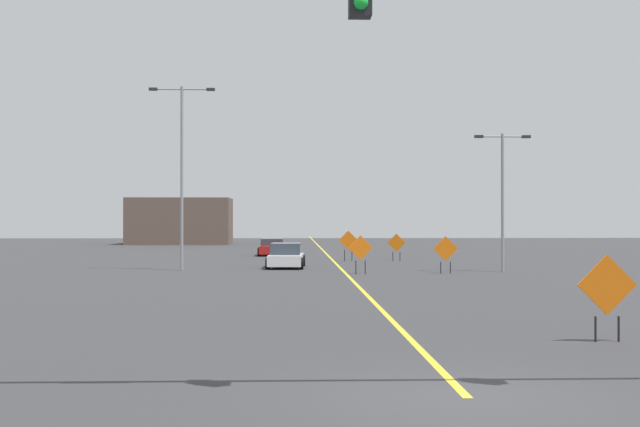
{
  "coord_description": "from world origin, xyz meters",
  "views": [
    {
      "loc": [
        -2.63,
        -12.28,
        2.69
      ],
      "look_at": [
        -1.19,
        31.67,
        3.02
      ],
      "focal_mm": 46.15,
      "sensor_mm": 36.0,
      "label": 1
    }
  ],
  "objects_px": {
    "street_lamp_near_right": "(503,190)",
    "construction_sign_left_lane": "(446,250)",
    "construction_sign_left_shoulder": "(396,244)",
    "car_white_near": "(286,256)",
    "construction_sign_median_far": "(348,242)",
    "construction_sign_median_near": "(361,250)",
    "car_red_distant": "(272,247)",
    "street_lamp_mid_right": "(182,164)",
    "construction_sign_right_shoulder": "(607,288)"
  },
  "relations": [
    {
      "from": "street_lamp_mid_right",
      "to": "car_red_distant",
      "type": "height_order",
      "value": "street_lamp_mid_right"
    },
    {
      "from": "street_lamp_mid_right",
      "to": "car_white_near",
      "type": "distance_m",
      "value": 7.81
    },
    {
      "from": "street_lamp_mid_right",
      "to": "construction_sign_left_lane",
      "type": "distance_m",
      "value": 14.56
    },
    {
      "from": "construction_sign_left_lane",
      "to": "street_lamp_mid_right",
      "type": "bearing_deg",
      "value": 167.99
    },
    {
      "from": "street_lamp_mid_right",
      "to": "construction_sign_median_far",
      "type": "height_order",
      "value": "street_lamp_mid_right"
    },
    {
      "from": "construction_sign_left_shoulder",
      "to": "car_white_near",
      "type": "bearing_deg",
      "value": -134.65
    },
    {
      "from": "construction_sign_left_lane",
      "to": "car_red_distant",
      "type": "xyz_separation_m",
      "value": [
        -9.23,
        21.12,
        -0.56
      ]
    },
    {
      "from": "construction_sign_median_near",
      "to": "construction_sign_median_far",
      "type": "distance_m",
      "value": 12.79
    },
    {
      "from": "construction_sign_right_shoulder",
      "to": "car_red_distant",
      "type": "bearing_deg",
      "value": 100.9
    },
    {
      "from": "construction_sign_median_near",
      "to": "construction_sign_left_shoulder",
      "type": "height_order",
      "value": "construction_sign_median_near"
    },
    {
      "from": "car_red_distant",
      "to": "construction_sign_right_shoulder",
      "type": "bearing_deg",
      "value": -79.1
    },
    {
      "from": "construction_sign_left_shoulder",
      "to": "car_red_distant",
      "type": "distance_m",
      "value": 12.03
    },
    {
      "from": "car_red_distant",
      "to": "construction_sign_median_far",
      "type": "bearing_deg",
      "value": -59.31
    },
    {
      "from": "construction_sign_right_shoulder",
      "to": "construction_sign_left_shoulder",
      "type": "relative_size",
      "value": 1.08
    },
    {
      "from": "street_lamp_near_right",
      "to": "car_white_near",
      "type": "distance_m",
      "value": 12.46
    },
    {
      "from": "construction_sign_median_near",
      "to": "construction_sign_median_far",
      "type": "xyz_separation_m",
      "value": [
        0.26,
        12.79,
        0.05
      ]
    },
    {
      "from": "street_lamp_near_right",
      "to": "construction_sign_median_far",
      "type": "bearing_deg",
      "value": 122.62
    },
    {
      "from": "construction_sign_median_near",
      "to": "construction_sign_left_shoulder",
      "type": "bearing_deg",
      "value": 75.16
    },
    {
      "from": "car_white_near",
      "to": "car_red_distant",
      "type": "bearing_deg",
      "value": 94.32
    },
    {
      "from": "construction_sign_left_shoulder",
      "to": "construction_sign_median_far",
      "type": "distance_m",
      "value": 3.15
    },
    {
      "from": "street_lamp_near_right",
      "to": "construction_sign_median_far",
      "type": "height_order",
      "value": "street_lamp_near_right"
    },
    {
      "from": "street_lamp_near_right",
      "to": "car_red_distant",
      "type": "bearing_deg",
      "value": 121.79
    },
    {
      "from": "construction_sign_right_shoulder",
      "to": "car_red_distant",
      "type": "distance_m",
      "value": 44.96
    },
    {
      "from": "street_lamp_near_right",
      "to": "construction_sign_left_lane",
      "type": "relative_size",
      "value": 3.81
    },
    {
      "from": "construction_sign_median_far",
      "to": "construction_sign_left_shoulder",
      "type": "bearing_deg",
      "value": 1.25
    },
    {
      "from": "construction_sign_median_near",
      "to": "street_lamp_near_right",
      "type": "bearing_deg",
      "value": 11.45
    },
    {
      "from": "street_lamp_near_right",
      "to": "construction_sign_median_far",
      "type": "xyz_separation_m",
      "value": [
        -7.22,
        11.28,
        -2.99
      ]
    },
    {
      "from": "construction_sign_median_far",
      "to": "car_white_near",
      "type": "height_order",
      "value": "construction_sign_median_far"
    },
    {
      "from": "construction_sign_left_lane",
      "to": "car_white_near",
      "type": "bearing_deg",
      "value": 146.84
    },
    {
      "from": "street_lamp_mid_right",
      "to": "construction_sign_median_near",
      "type": "xyz_separation_m",
      "value": [
        9.24,
        -3.28,
        -4.45
      ]
    },
    {
      "from": "construction_sign_left_shoulder",
      "to": "car_white_near",
      "type": "height_order",
      "value": "construction_sign_left_shoulder"
    },
    {
      "from": "construction_sign_median_far",
      "to": "construction_sign_median_near",
      "type": "bearing_deg",
      "value": -91.15
    },
    {
      "from": "construction_sign_left_lane",
      "to": "construction_sign_left_shoulder",
      "type": "bearing_deg",
      "value": 94.11
    },
    {
      "from": "street_lamp_near_right",
      "to": "construction_sign_left_shoulder",
      "type": "height_order",
      "value": "street_lamp_near_right"
    },
    {
      "from": "construction_sign_median_near",
      "to": "car_red_distant",
      "type": "height_order",
      "value": "construction_sign_median_near"
    },
    {
      "from": "construction_sign_left_shoulder",
      "to": "construction_sign_left_lane",
      "type": "relative_size",
      "value": 0.96
    },
    {
      "from": "construction_sign_left_shoulder",
      "to": "construction_sign_median_far",
      "type": "relative_size",
      "value": 0.9
    },
    {
      "from": "construction_sign_left_shoulder",
      "to": "street_lamp_near_right",
      "type": "bearing_deg",
      "value": -70.27
    },
    {
      "from": "street_lamp_near_right",
      "to": "car_red_distant",
      "type": "xyz_separation_m",
      "value": [
        -12.4,
        20.01,
        -3.64
      ]
    },
    {
      "from": "construction_sign_left_shoulder",
      "to": "construction_sign_median_far",
      "type": "height_order",
      "value": "construction_sign_median_far"
    },
    {
      "from": "construction_sign_median_far",
      "to": "car_red_distant",
      "type": "xyz_separation_m",
      "value": [
        -5.18,
        8.73,
        -0.66
      ]
    },
    {
      "from": "street_lamp_near_right",
      "to": "street_lamp_mid_right",
      "type": "xyz_separation_m",
      "value": [
        -16.71,
        1.76,
        1.42
      ]
    },
    {
      "from": "car_red_distant",
      "to": "construction_sign_median_near",
      "type": "bearing_deg",
      "value": -77.11
    },
    {
      "from": "construction_sign_median_near",
      "to": "construction_sign_left_lane",
      "type": "relative_size",
      "value": 1.02
    },
    {
      "from": "street_lamp_near_right",
      "to": "construction_sign_left_lane",
      "type": "distance_m",
      "value": 4.56
    },
    {
      "from": "car_red_distant",
      "to": "street_lamp_mid_right",
      "type": "bearing_deg",
      "value": -103.3
    },
    {
      "from": "street_lamp_near_right",
      "to": "construction_sign_median_near",
      "type": "bearing_deg",
      "value": -168.55
    },
    {
      "from": "construction_sign_median_near",
      "to": "car_white_near",
      "type": "xyz_separation_m",
      "value": [
        -3.72,
        5.64,
        -0.55
      ]
    },
    {
      "from": "construction_sign_median_far",
      "to": "car_white_near",
      "type": "xyz_separation_m",
      "value": [
        -3.98,
        -7.15,
        -0.6
      ]
    },
    {
      "from": "construction_sign_right_shoulder",
      "to": "car_red_distant",
      "type": "xyz_separation_m",
      "value": [
        -8.5,
        44.15,
        -0.58
      ]
    }
  ]
}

